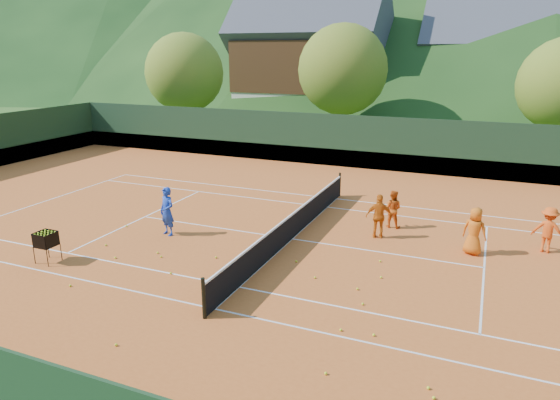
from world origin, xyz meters
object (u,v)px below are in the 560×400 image
at_px(chalet_left, 310,60).
at_px(chalet_mid, 496,68).
at_px(student_b, 379,216).
at_px(student_d, 548,230).
at_px(coach, 167,211).
at_px(student_a, 392,209).
at_px(student_c, 474,231).
at_px(tennis_net, 292,226).
at_px(ball_hopper, 46,240).

bearing_deg(chalet_left, chalet_mid, 14.04).
bearing_deg(student_b, student_d, 174.02).
distance_m(coach, student_a, 8.36).
bearing_deg(coach, student_c, 31.15).
bearing_deg(student_b, tennis_net, 10.42).
distance_m(coach, student_c, 10.58).
distance_m(student_d, ball_hopper, 16.25).
bearing_deg(student_b, ball_hopper, 19.11).
distance_m(student_c, student_d, 2.52).
bearing_deg(student_b, coach, 5.56).
bearing_deg(student_a, student_d, 177.41).
bearing_deg(student_a, chalet_left, -62.00).
distance_m(coach, tennis_net, 4.54).
distance_m(student_c, chalet_mid, 33.22).
xyz_separation_m(student_a, student_d, (5.21, -0.47, 0.05)).
xyz_separation_m(tennis_net, chalet_left, (-10.00, 30.00, 5.13)).
bearing_deg(student_a, chalet_mid, -92.89).
bearing_deg(student_a, tennis_net, 43.77).
bearing_deg(student_b, student_c, 159.82).
bearing_deg(coach, student_d, 33.85).
distance_m(student_c, tennis_net, 6.08).
relative_size(student_c, student_d, 1.03).
distance_m(student_b, chalet_left, 31.77).
distance_m(student_b, student_d, 5.50).
bearing_deg(student_b, student_a, -114.40).
relative_size(student_a, student_c, 0.90).
relative_size(student_c, tennis_net, 0.13).
distance_m(coach, chalet_left, 32.20).
relative_size(student_a, tennis_net, 0.12).
distance_m(student_a, chalet_mid, 31.77).
relative_size(student_c, chalet_left, 0.12).
bearing_deg(ball_hopper, student_a, 38.67).
bearing_deg(student_c, tennis_net, 24.36).
bearing_deg(student_d, tennis_net, 26.82).
height_order(ball_hopper, chalet_mid, chalet_mid).
bearing_deg(student_a, student_b, 83.07).
relative_size(student_b, ball_hopper, 1.61).
bearing_deg(coach, tennis_net, 35.34).
height_order(coach, student_d, coach).
bearing_deg(chalet_mid, ball_hopper, -107.68).
height_order(coach, chalet_left, chalet_left).
relative_size(coach, ball_hopper, 1.78).
height_order(tennis_net, ball_hopper, tennis_net).
height_order(ball_hopper, chalet_left, chalet_left).
bearing_deg(chalet_mid, student_c, -90.02).
xyz_separation_m(student_a, chalet_left, (-13.03, 27.35, 4.91)).
relative_size(student_a, chalet_mid, 0.11).
xyz_separation_m(student_b, student_d, (5.43, 0.86, -0.03)).
distance_m(coach, student_d, 13.04).
xyz_separation_m(student_d, tennis_net, (-8.24, -2.19, -0.28)).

